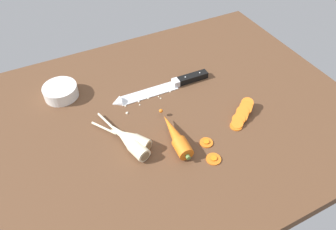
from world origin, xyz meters
The scene contains 10 objects.
ground_plane centered at (0.00, 0.00, -2.00)cm, with size 120.00×90.00×4.00cm, color brown.
chefs_knife centered at (3.66, 11.15, 0.65)cm, with size 34.78×4.92×4.18cm.
whole_carrot centered at (-2.04, -11.02, 2.10)cm, with size 5.06×20.02×4.20cm.
parsnip_front centered at (-14.59, -6.43, 1.98)cm, with size 8.31×22.51×4.00cm.
parsnip_mid_left centered at (-14.08, -5.52, 1.98)cm, with size 12.92×17.83×4.00cm.
carrot_slice_stack centered at (20.41, -11.71, 1.34)cm, with size 11.29×8.78×4.15cm.
carrot_slice_stray_near centered at (4.14, -21.43, 0.36)cm, with size 4.12×4.12×0.70cm.
carrot_slice_stray_mid centered at (5.41, -15.61, 0.36)cm, with size 3.76×3.76×0.70cm.
prep_bowl centered at (-26.66, 22.90, 2.15)cm, with size 11.00×11.00×4.00cm.
mince_crumbs centered at (-1.10, 8.69, 0.34)cm, with size 22.12×6.81×0.89cm.
Camera 1 is at (-29.88, -61.60, 69.35)cm, focal length 33.52 mm.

